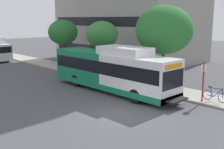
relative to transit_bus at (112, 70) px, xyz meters
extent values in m
plane|color=#4C4C51|center=(-3.72, 3.55, -1.70)|extent=(120.00, 120.00, 0.00)
cube|color=#A8A399|center=(3.28, 1.55, -1.63)|extent=(3.00, 56.00, 0.14)
cube|color=white|center=(0.00, -2.82, -0.02)|extent=(2.54, 5.80, 2.73)
cube|color=#14724C|center=(0.00, 2.98, -0.02)|extent=(2.54, 5.80, 2.73)
cube|color=#14724C|center=(0.00, 0.08, -1.16)|extent=(2.57, 11.60, 0.44)
cube|color=black|center=(0.00, 0.08, 0.35)|extent=(2.58, 11.25, 0.96)
cube|color=black|center=(0.00, -5.68, 0.15)|extent=(2.34, 0.10, 1.24)
cube|color=orange|center=(0.00, -5.69, 1.02)|extent=(1.91, 0.08, 0.32)
cube|color=white|center=(0.00, -1.37, 1.65)|extent=(2.16, 4.06, 0.60)
cube|color=black|center=(0.00, -6.07, -1.15)|extent=(1.78, 0.60, 0.10)
cylinder|color=black|center=(-1.13, -3.51, -1.20)|extent=(0.30, 1.00, 1.00)
cylinder|color=black|center=(1.13, -3.51, -1.20)|extent=(0.30, 1.00, 1.00)
cylinder|color=black|center=(-1.13, 3.27, -1.20)|extent=(0.30, 1.00, 1.00)
cylinder|color=black|center=(1.13, 3.27, -1.20)|extent=(0.30, 1.00, 1.00)
cylinder|color=red|center=(2.21, -6.63, -0.26)|extent=(0.10, 0.10, 2.60)
cube|color=white|center=(2.19, -6.63, 0.74)|extent=(0.04, 0.36, 0.48)
torus|color=black|center=(2.82, -7.78, -1.23)|extent=(0.04, 0.66, 0.66)
torus|color=black|center=(2.82, -6.68, -1.23)|extent=(0.04, 0.66, 0.66)
cylinder|color=navy|center=(2.82, -7.43, -0.96)|extent=(0.05, 0.64, 0.64)
cylinder|color=navy|center=(2.82, -6.98, -0.96)|extent=(0.05, 0.34, 0.62)
cylinder|color=navy|center=(2.82, -7.28, -0.66)|extent=(0.05, 0.90, 0.05)
cylinder|color=navy|center=(2.82, -6.91, -1.25)|extent=(0.05, 0.45, 0.08)
cylinder|color=navy|center=(2.82, -7.76, -0.90)|extent=(0.05, 0.10, 0.67)
cylinder|color=black|center=(2.82, -7.73, -0.56)|extent=(0.52, 0.03, 0.03)
cube|color=black|center=(2.82, -6.83, -0.62)|extent=(0.12, 0.24, 0.06)
cylinder|color=#4C3823|center=(4.11, -1.92, -0.12)|extent=(0.28, 0.28, 2.89)
ellipsoid|color=#286B2D|center=(4.11, -1.92, 3.09)|extent=(4.71, 4.71, 4.00)
cylinder|color=#4C3823|center=(4.09, 5.69, -0.20)|extent=(0.28, 0.28, 2.74)
ellipsoid|color=#337A38|center=(4.09, 5.69, 2.40)|extent=(3.26, 3.26, 2.77)
cylinder|color=#4C3823|center=(4.19, 12.89, -0.25)|extent=(0.28, 0.28, 2.63)
ellipsoid|color=#286B2D|center=(4.19, 12.89, 2.40)|extent=(3.54, 3.54, 3.01)
cube|color=silver|center=(-0.36, 20.65, -0.35)|extent=(2.30, 2.00, 2.10)
cube|color=black|center=(-0.36, 19.68, 0.05)|extent=(2.07, 0.08, 0.80)
cylinder|color=black|center=(0.67, 21.09, -1.24)|extent=(0.26, 0.92, 0.92)
cube|color=black|center=(14.19, 11.25, 0.08)|extent=(12.30, 17.08, 1.10)
cube|color=black|center=(14.19, 11.25, 3.66)|extent=(12.30, 17.08, 1.10)
camera|label=1|loc=(-14.89, -15.53, 3.97)|focal=44.46mm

